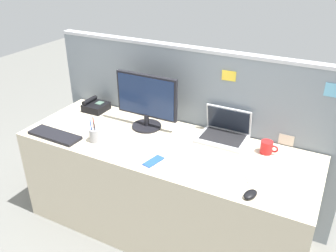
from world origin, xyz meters
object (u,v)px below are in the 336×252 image
Objects in this scene: desktop_monitor at (146,100)px; laptop at (224,132)px; coffee_mug at (267,147)px; computer_mouse_right_hand at (250,194)px; desk_phone at (96,106)px; pen_cup at (95,135)px; cell_phone_blue_case at (154,161)px; cell_phone_white_slab at (252,177)px; keyboard_main at (55,135)px.

desktop_monitor is 0.61m from laptop.
coffee_mug is (0.89, 0.04, -0.18)m from desktop_monitor.
laptop reaches higher than computer_mouse_right_hand.
pen_cup is (0.32, -0.42, 0.01)m from desk_phone.
cell_phone_blue_case and cell_phone_white_slab have the same top height.
pen_cup reaches higher than computer_mouse_right_hand.
desk_phone is at bearing 127.52° from pen_cup.
cell_phone_white_slab is (-0.04, 0.18, -0.01)m from computer_mouse_right_hand.
cell_phone_blue_case is at bearing -168.09° from computer_mouse_right_hand.
desktop_monitor is at bearing 170.62° from computer_mouse_right_hand.
coffee_mug is (0.01, 0.32, 0.04)m from cell_phone_white_slab.
desk_phone is 0.94m from cell_phone_blue_case.
computer_mouse_right_hand is at bearing -26.49° from desktop_monitor.
desk_phone is (-0.53, 0.06, -0.18)m from desktop_monitor.
pen_cup is at bearing -149.28° from laptop.
cell_phone_blue_case is 1.16× the size of cell_phone_white_slab.
laptop reaches higher than cell_phone_blue_case.
desktop_monitor is 0.45m from pen_cup.
computer_mouse_right_hand is at bearing -5.16° from pen_cup.
computer_mouse_right_hand is 1.14m from pen_cup.
pen_cup reaches higher than coffee_mug.
laptop is 3.31× the size of computer_mouse_right_hand.
coffee_mug is at bearing 20.30° from keyboard_main.
computer_mouse_right_hand reaches higher than cell_phone_blue_case.
cell_phone_white_slab is 1.07× the size of coffee_mug.
computer_mouse_right_hand is (1.46, -0.52, -0.02)m from desk_phone.
pen_cup reaches higher than keyboard_main.
coffee_mug is at bearing -0.91° from desk_phone.
cell_phone_blue_case is at bearing 4.25° from keyboard_main.
coffee_mug is (0.61, 0.44, 0.04)m from cell_phone_blue_case.
keyboard_main is 3.19× the size of cell_phone_white_slab.
desk_phone reaches higher than computer_mouse_right_hand.
pen_cup is 1.17m from coffee_mug.
pen_cup is at bearing -52.48° from desk_phone.
laptop is 1.21m from keyboard_main.
cell_phone_blue_case is at bearing -5.11° from pen_cup.
computer_mouse_right_hand is 0.18m from cell_phone_white_slab.
pen_cup is at bearing -160.24° from coffee_mug.
laptop is at bearing 30.72° from pen_cup.
keyboard_main is at bearing -153.18° from laptop.
coffee_mug is (1.40, 0.48, 0.03)m from keyboard_main.
laptop reaches higher than keyboard_main.
pen_cup is (-1.13, 0.10, 0.03)m from computer_mouse_right_hand.
computer_mouse_right_hand reaches higher than cell_phone_white_slab.
desktop_monitor is 1.22× the size of keyboard_main.
computer_mouse_right_hand is 0.50m from coffee_mug.
laptop is 1.10m from desk_phone.
pen_cup is at bearing 16.84° from keyboard_main.
desktop_monitor reaches higher than computer_mouse_right_hand.
computer_mouse_right_hand is at bearing -19.67° from desk_phone.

